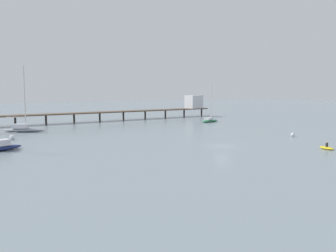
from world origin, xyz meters
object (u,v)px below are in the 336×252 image
Objects in this scene: pier at (154,107)px; mooring_buoy_far at (293,135)px; mooring_buoy_near at (12,137)px; sailboat_green at (210,120)px; dinghy_yellow at (327,148)px; sailboat_gray at (23,128)px.

pier is 92.11× the size of mooring_buoy_far.
mooring_buoy_far is at bearing -23.55° from mooring_buoy_near.
sailboat_green is at bearing 13.32° from mooring_buoy_near.
mooring_buoy_near is at bearing -144.83° from pier.
mooring_buoy_near is (-39.70, 32.27, 0.22)m from dinghy_yellow.
sailboat_green is 45.15m from dinghy_yellow.
mooring_buoy_near is 50.21m from mooring_buoy_far.
mooring_buoy_far is (46.03, -20.06, -0.06)m from mooring_buoy_near.
mooring_buoy_far is (-3.64, -31.83, -0.24)m from sailboat_green.
sailboat_gray is 56.96m from dinghy_yellow.
mooring_buoy_near is at bearing -166.68° from sailboat_green.
pier is at bearing 87.97° from dinghy_yellow.
sailboat_gray is 1.34× the size of sailboat_green.
sailboat_gray reaches higher than pier.
mooring_buoy_near is at bearing -105.02° from sailboat_gray.
sailboat_gray is at bearing 74.98° from mooring_buoy_near.
dinghy_yellow is at bearing -49.93° from sailboat_gray.
dinghy_yellow reaches higher than mooring_buoy_far.
sailboat_gray reaches higher than mooring_buoy_near.
mooring_buoy_near is (-49.67, -11.76, -0.18)m from sailboat_green.
pier is at bearing 113.65° from sailboat_green.
mooring_buoy_near is at bearing 156.45° from mooring_buoy_far.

